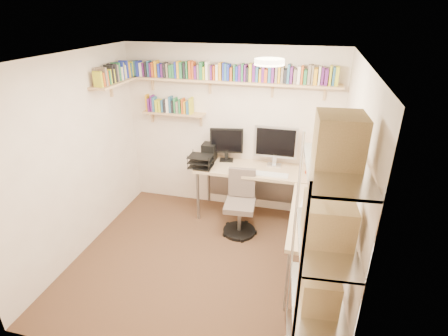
{
  "coord_description": "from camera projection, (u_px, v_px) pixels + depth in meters",
  "views": [
    {
      "loc": [
        1.15,
        -3.37,
        2.95
      ],
      "look_at": [
        0.15,
        0.55,
        1.08
      ],
      "focal_mm": 28.0,
      "sensor_mm": 36.0,
      "label": 1
    }
  ],
  "objects": [
    {
      "name": "wall_shelves",
      "position": [
        199.0,
        80.0,
        4.85
      ],
      "size": [
        3.12,
        1.09,
        0.79
      ],
      "color": "#D8AE7A",
      "rests_on": "ground"
    },
    {
      "name": "ground",
      "position": [
        202.0,
        261.0,
        4.46
      ],
      "size": [
        3.2,
        3.2,
        0.0
      ],
      "primitive_type": "plane",
      "color": "#48341E",
      "rests_on": "ground"
    },
    {
      "name": "room_shell",
      "position": [
        199.0,
        148.0,
        3.81
      ],
      "size": [
        3.24,
        3.04,
        2.52
      ],
      "color": "beige",
      "rests_on": "ground"
    },
    {
      "name": "wire_rack",
      "position": [
        327.0,
        231.0,
        2.61
      ],
      "size": [
        0.51,
        0.93,
        2.32
      ],
      "rotation": [
        0.0,
        0.0,
        0.09
      ],
      "color": "silver",
      "rests_on": "ground"
    },
    {
      "name": "corner_desk",
      "position": [
        270.0,
        178.0,
        4.79
      ],
      "size": [
        2.2,
        2.15,
        1.43
      ],
      "color": "beige",
      "rests_on": "ground"
    },
    {
      "name": "office_chair",
      "position": [
        240.0,
        207.0,
        4.92
      ],
      "size": [
        0.49,
        0.5,
        0.93
      ],
      "rotation": [
        0.0,
        0.0,
        0.07
      ],
      "color": "black",
      "rests_on": "ground"
    }
  ]
}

